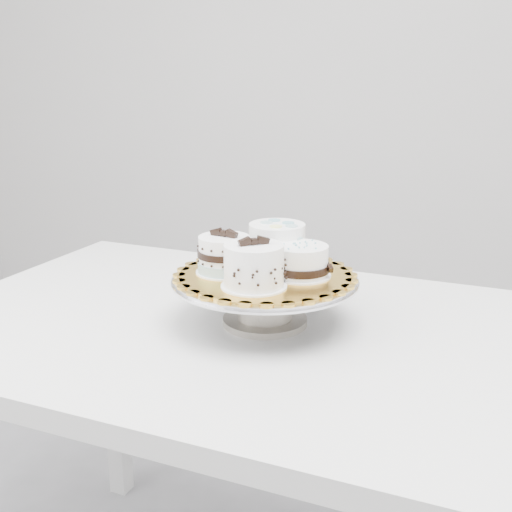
% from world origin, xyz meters
% --- Properties ---
extents(wall_back, '(3.50, 0.02, 2.80)m').
position_xyz_m(wall_back, '(0.00, 1.75, 1.40)').
color(wall_back, '#BBB8B6').
rests_on(wall_back, floor).
extents(table, '(1.31, 0.99, 0.75)m').
position_xyz_m(table, '(-0.05, 0.02, 0.67)').
color(table, silver).
rests_on(table, floor).
extents(cake_stand, '(0.34, 0.34, 0.09)m').
position_xyz_m(cake_stand, '(0.01, 0.02, 0.81)').
color(cake_stand, gray).
rests_on(cake_stand, table).
extents(cake_board, '(0.34, 0.34, 0.00)m').
position_xyz_m(cake_board, '(0.01, 0.02, 0.84)').
color(cake_board, gold).
rests_on(cake_board, cake_stand).
extents(cake_swirl, '(0.14, 0.14, 0.09)m').
position_xyz_m(cake_swirl, '(0.01, -0.05, 0.88)').
color(cake_swirl, white).
rests_on(cake_swirl, cake_board).
extents(cake_banded, '(0.12, 0.12, 0.08)m').
position_xyz_m(cake_banded, '(-0.06, 0.01, 0.88)').
color(cake_banded, white).
rests_on(cake_banded, cake_board).
extents(cake_dots, '(0.13, 0.13, 0.08)m').
position_xyz_m(cake_dots, '(0.02, 0.09, 0.89)').
color(cake_dots, white).
rests_on(cake_dots, cake_board).
extents(cake_ribbon, '(0.13, 0.13, 0.06)m').
position_xyz_m(cake_ribbon, '(0.07, 0.02, 0.87)').
color(cake_ribbon, white).
rests_on(cake_ribbon, cake_board).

